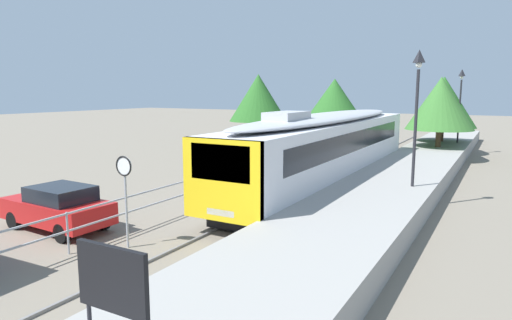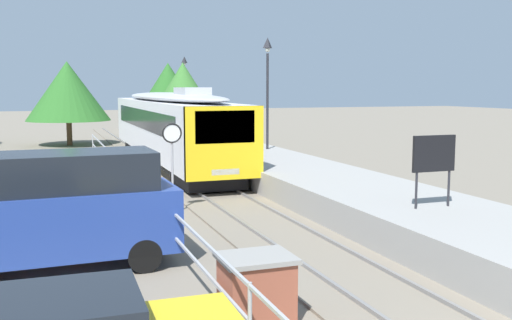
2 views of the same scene
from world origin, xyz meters
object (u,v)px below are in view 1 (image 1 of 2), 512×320
at_px(commuter_train, 328,144).
at_px(parked_hatchback_red, 58,207).
at_px(platform_lamp_far_end, 461,92).
at_px(speed_limit_sign, 125,179).
at_px(platform_lamp_mid_platform, 417,92).
at_px(platform_notice_board, 112,284).

distance_m(commuter_train, parked_hatchback_red, 12.24).
xyz_separation_m(commuter_train, platform_lamp_far_end, (4.35, 15.60, 2.48)).
bearing_deg(commuter_train, speed_limit_sign, -101.37).
xyz_separation_m(platform_lamp_mid_platform, platform_lamp_far_end, (0.00, 17.60, 0.00)).
bearing_deg(platform_lamp_mid_platform, platform_lamp_far_end, 90.00).
relative_size(platform_lamp_mid_platform, platform_notice_board, 2.97).
distance_m(platform_lamp_mid_platform, platform_notice_board, 14.74).
bearing_deg(platform_lamp_mid_platform, parked_hatchback_red, -138.22).
bearing_deg(platform_notice_board, platform_lamp_mid_platform, 85.35).
bearing_deg(parked_hatchback_red, speed_limit_sign, -2.90).
bearing_deg(commuter_train, platform_notice_board, -79.10).
bearing_deg(parked_hatchback_red, platform_notice_board, -32.93).
distance_m(platform_lamp_far_end, speed_limit_sign, 27.52).
xyz_separation_m(speed_limit_sign, parked_hatchback_red, (-3.33, 0.17, -1.33)).
relative_size(commuter_train, platform_lamp_mid_platform, 3.51).
bearing_deg(speed_limit_sign, platform_lamp_mid_platform, 53.93).
xyz_separation_m(platform_lamp_mid_platform, speed_limit_sign, (-6.56, -9.01, -2.50)).
height_order(platform_lamp_far_end, speed_limit_sign, platform_lamp_far_end).
height_order(platform_lamp_mid_platform, platform_lamp_far_end, same).
bearing_deg(platform_notice_board, commuter_train, 100.90).
xyz_separation_m(commuter_train, platform_lamp_mid_platform, (4.35, -1.99, 2.48)).
bearing_deg(speed_limit_sign, platform_notice_board, -45.49).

